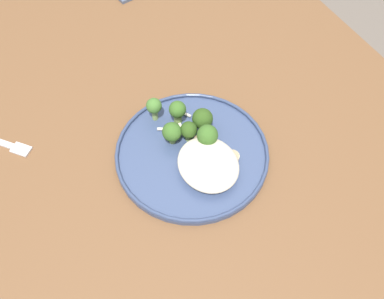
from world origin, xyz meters
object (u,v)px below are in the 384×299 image
(broccoli_floret_split_head, at_px, (154,107))
(broccoli_floret_front_edge, at_px, (202,118))
(broccoli_floret_center_pile, at_px, (179,110))
(broccoli_floret_tall_stalk, at_px, (207,136))
(seared_scallop_center_golden, at_px, (202,142))
(broccoli_floret_small_sprig, at_px, (173,134))
(seared_scallop_large_seared, at_px, (225,176))
(dinner_plate, at_px, (192,153))
(seared_scallop_left_edge, at_px, (219,157))
(broccoli_floret_rear_charred, at_px, (189,130))
(seared_scallop_tiny_bay, at_px, (188,156))
(seared_scallop_front_small, at_px, (232,157))
(seared_scallop_half_hidden, at_px, (208,166))

(broccoli_floret_split_head, bearing_deg, broccoli_floret_front_edge, 47.87)
(broccoli_floret_front_edge, bearing_deg, broccoli_floret_center_pile, -139.25)
(broccoli_floret_center_pile, distance_m, broccoli_floret_tall_stalk, 0.08)
(seared_scallop_center_golden, bearing_deg, broccoli_floret_small_sprig, -123.15)
(seared_scallop_large_seared, bearing_deg, dinner_plate, -162.53)
(dinner_plate, xyz_separation_m, seared_scallop_left_edge, (0.04, 0.04, 0.01))
(seared_scallop_center_golden, xyz_separation_m, broccoli_floret_rear_charred, (-0.03, -0.01, 0.02))
(broccoli_floret_front_edge, bearing_deg, seared_scallop_tiny_bay, -45.96)
(seared_scallop_center_golden, bearing_deg, seared_scallop_front_small, 31.97)
(broccoli_floret_small_sprig, height_order, broccoli_floret_rear_charred, broccoli_floret_small_sprig)
(broccoli_floret_front_edge, distance_m, broccoli_floret_tall_stalk, 0.05)
(seared_scallop_tiny_bay, distance_m, seared_scallop_front_small, 0.08)
(broccoli_floret_rear_charred, bearing_deg, seared_scallop_tiny_bay, -29.03)
(seared_scallop_center_golden, distance_m, seared_scallop_large_seared, 0.08)
(dinner_plate, xyz_separation_m, seared_scallop_front_small, (0.05, 0.06, 0.01))
(seared_scallop_center_golden, xyz_separation_m, broccoli_floret_tall_stalk, (0.01, 0.01, 0.02))
(broccoli_floret_split_head, bearing_deg, seared_scallop_half_hidden, 13.20)
(broccoli_floret_front_edge, bearing_deg, seared_scallop_front_small, 9.60)
(seared_scallop_tiny_bay, height_order, broccoli_floret_tall_stalk, broccoli_floret_tall_stalk)
(broccoli_floret_small_sprig, xyz_separation_m, broccoli_floret_tall_stalk, (0.04, 0.05, 0.01))
(broccoli_floret_rear_charred, bearing_deg, seared_scallop_half_hidden, -1.08)
(seared_scallop_left_edge, distance_m, broccoli_floret_rear_charred, 0.08)
(seared_scallop_large_seared, bearing_deg, broccoli_floret_rear_charred, -172.20)
(seared_scallop_tiny_bay, distance_m, broccoli_floret_rear_charred, 0.05)
(dinner_plate, distance_m, broccoli_floret_split_head, 0.12)
(seared_scallop_front_small, bearing_deg, seared_scallop_large_seared, -48.13)
(broccoli_floret_tall_stalk, bearing_deg, broccoli_floret_small_sprig, -124.80)
(seared_scallop_large_seared, relative_size, broccoli_floret_front_edge, 0.48)
(seared_scallop_large_seared, xyz_separation_m, seared_scallop_left_edge, (-0.04, 0.01, -0.00))
(seared_scallop_center_golden, height_order, seared_scallop_half_hidden, seared_scallop_center_golden)
(broccoli_floret_split_head, relative_size, broccoli_floret_tall_stalk, 0.94)
(seared_scallop_half_hidden, bearing_deg, broccoli_floret_tall_stalk, 152.97)
(broccoli_floret_center_pile, bearing_deg, broccoli_floret_tall_stalk, 13.14)
(broccoli_floret_rear_charred, relative_size, broccoli_floret_split_head, 0.84)
(seared_scallop_half_hidden, height_order, seared_scallop_front_small, same)
(seared_scallop_large_seared, distance_m, seared_scallop_half_hidden, 0.04)
(seared_scallop_left_edge, distance_m, broccoli_floret_front_edge, 0.08)
(seared_scallop_left_edge, relative_size, seared_scallop_tiny_bay, 0.74)
(dinner_plate, distance_m, seared_scallop_center_golden, 0.03)
(broccoli_floret_front_edge, relative_size, broccoli_floret_center_pile, 0.97)
(broccoli_floret_tall_stalk, bearing_deg, seared_scallop_front_small, 29.64)
(seared_scallop_half_hidden, distance_m, broccoli_floret_rear_charred, 0.08)
(seared_scallop_center_golden, bearing_deg, dinner_plate, -77.23)
(seared_scallop_front_small, distance_m, broccoli_floret_rear_charred, 0.09)
(seared_scallop_center_golden, bearing_deg, broccoli_floret_split_head, -152.82)
(seared_scallop_half_hidden, bearing_deg, seared_scallop_large_seared, 26.65)
(seared_scallop_front_small, xyz_separation_m, broccoli_floret_rear_charred, (-0.08, -0.05, 0.02))
(seared_scallop_large_seared, height_order, seared_scallop_front_small, seared_scallop_large_seared)
(seared_scallop_half_hidden, xyz_separation_m, broccoli_floret_small_sprig, (-0.08, -0.03, 0.02))
(seared_scallop_left_edge, distance_m, broccoli_floret_tall_stalk, 0.04)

